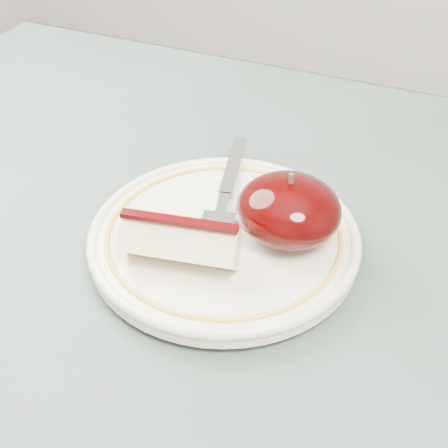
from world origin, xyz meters
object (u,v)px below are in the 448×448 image
at_px(apple_half, 289,210).
at_px(plate, 224,237).
at_px(fork, 225,195).
at_px(table, 160,409).

bearing_deg(apple_half, plate, -158.78).
bearing_deg(plate, fork, 111.95).
distance_m(table, plate, 0.15).
relative_size(table, plate, 4.10).
bearing_deg(fork, plate, -171.70).
height_order(plate, apple_half, apple_half).
height_order(table, apple_half, apple_half).
bearing_deg(apple_half, fork, 159.65).
relative_size(plate, apple_half, 2.65).
relative_size(apple_half, fork, 0.47).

